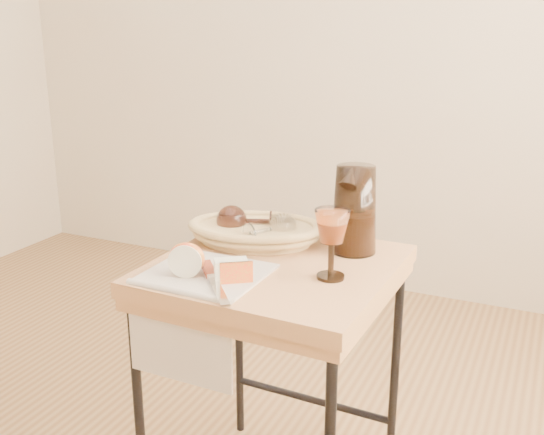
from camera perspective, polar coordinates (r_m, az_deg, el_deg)
The scene contains 11 objects.
wall_back at distance 3.08m, azimuth 6.20°, elevation 18.51°, with size 3.60×0.00×2.70m, color #C2AD91.
side_table at distance 1.72m, azimuth 0.29°, elevation -15.08°, with size 0.55×0.55×0.71m, color brown, non-canonical shape.
tea_towel at distance 1.49m, azimuth -5.86°, elevation -4.97°, with size 0.26×0.24×0.01m, color beige.
bread_basket at distance 1.69m, azimuth -1.47°, elevation -1.40°, with size 0.32×0.22×0.05m, color olive, non-canonical shape.
goblet_lying_a at distance 1.70m, azimuth -2.11°, elevation -0.29°, with size 0.13×0.08×0.08m, color #45251E, non-canonical shape.
goblet_lying_b at distance 1.65m, azimuth -0.29°, elevation -1.09°, with size 0.12×0.07×0.07m, color white, non-canonical shape.
pitcher at distance 1.61m, azimuth 7.36°, elevation 0.72°, with size 0.16×0.24×0.26m, color black, non-canonical shape.
wine_goblet at distance 1.44m, azimuth 5.32°, elevation -2.37°, with size 0.08×0.08×0.16m, color white, non-canonical shape.
apple_half at distance 1.47m, azimuth -7.60°, elevation -3.63°, with size 0.08×0.04×0.08m, color red.
apple_wedge at distance 1.43m, azimuth -3.67°, elevation -4.68°, with size 0.07×0.04×0.05m, color #F1EBCD.
table_knife at distance 1.42m, azimuth -5.20°, elevation -5.54°, with size 0.24×0.02×0.02m, color silver, non-canonical shape.
Camera 1 is at (0.99, -1.11, 1.26)m, focal length 42.29 mm.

